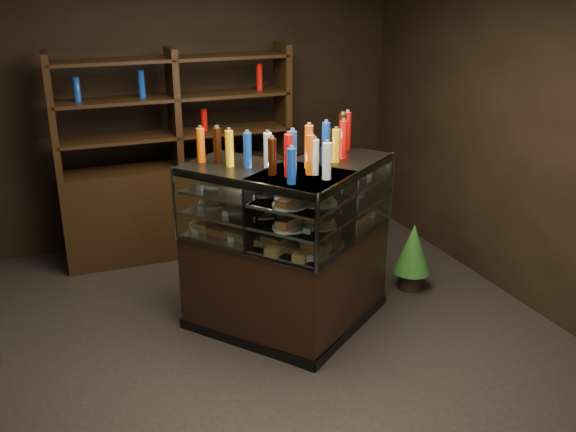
% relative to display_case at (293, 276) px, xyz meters
% --- Properties ---
extents(ground, '(5.00, 5.00, 0.00)m').
position_rel_display_case_xyz_m(ground, '(-0.53, -0.25, -0.45)').
color(ground, black).
rests_on(ground, ground).
extents(room_shell, '(5.02, 5.02, 3.01)m').
position_rel_display_case_xyz_m(room_shell, '(-0.53, -0.25, 1.49)').
color(room_shell, black).
rests_on(room_shell, ground).
extents(display_case, '(1.72, 1.33, 1.33)m').
position_rel_display_case_xyz_m(display_case, '(0.00, 0.00, 0.00)').
color(display_case, black).
rests_on(display_case, ground).
extents(food_display, '(1.37, 0.98, 0.41)m').
position_rel_display_case_xyz_m(food_display, '(-0.00, -0.00, 0.56)').
color(food_display, '#D9814E').
rests_on(food_display, display_case).
extents(bottles_top, '(1.20, 0.84, 0.30)m').
position_rel_display_case_xyz_m(bottles_top, '(0.00, 0.00, 1.01)').
color(bottles_top, '#B20C0A').
rests_on(bottles_top, display_case).
extents(potted_conifer, '(0.32, 0.32, 0.69)m').
position_rel_display_case_xyz_m(potted_conifer, '(1.23, 0.24, -0.06)').
color(potted_conifer, black).
rests_on(potted_conifer, ground).
extents(back_shelving, '(2.22, 0.45, 2.00)m').
position_rel_display_case_xyz_m(back_shelving, '(-0.46, 1.80, 0.16)').
color(back_shelving, black).
rests_on(back_shelving, ground).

